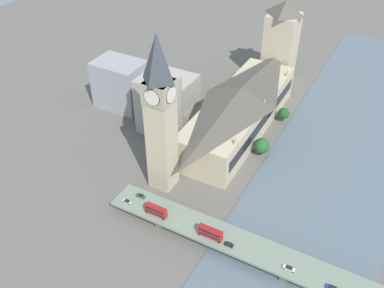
{
  "coord_description": "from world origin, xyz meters",
  "views": [
    {
      "loc": [
        -55.59,
        183.39,
        145.26
      ],
      "look_at": [
        23.43,
        38.26,
        18.0
      ],
      "focal_mm": 40.0,
      "sensor_mm": 36.0,
      "label": 1
    }
  ],
  "objects_px": {
    "car_northbound_tail": "(229,244)",
    "victoria_tower": "(281,43)",
    "clock_tower": "(160,113)",
    "double_decker_bus_lead": "(156,210)",
    "car_southbound_lead": "(332,288)",
    "car_southbound_mid": "(289,268)",
    "road_bridge": "(289,264)",
    "double_decker_bus_rear": "(210,233)",
    "car_northbound_lead": "(141,196)",
    "parliament_hall": "(240,109)",
    "car_northbound_mid": "(127,201)"
  },
  "relations": [
    {
      "from": "car_northbound_mid",
      "to": "car_northbound_tail",
      "type": "bearing_deg",
      "value": 179.83
    },
    {
      "from": "car_northbound_lead",
      "to": "car_northbound_tail",
      "type": "bearing_deg",
      "value": 172.58
    },
    {
      "from": "victoria_tower",
      "to": "double_decker_bus_lead",
      "type": "xyz_separation_m",
      "value": [
        2.88,
        148.29,
        -20.04
      ]
    },
    {
      "from": "car_northbound_tail",
      "to": "clock_tower",
      "type": "bearing_deg",
      "value": -27.61
    },
    {
      "from": "road_bridge",
      "to": "double_decker_bus_rear",
      "type": "height_order",
      "value": "double_decker_bus_rear"
    },
    {
      "from": "parliament_hall",
      "to": "car_southbound_lead",
      "type": "bearing_deg",
      "value": 131.52
    },
    {
      "from": "clock_tower",
      "to": "road_bridge",
      "type": "relative_size",
      "value": 0.48
    },
    {
      "from": "car_northbound_lead",
      "to": "car_southbound_mid",
      "type": "xyz_separation_m",
      "value": [
        -73.04,
        5.6,
        -0.01
      ]
    },
    {
      "from": "parliament_hall",
      "to": "double_decker_bus_lead",
      "type": "relative_size",
      "value": 9.66
    },
    {
      "from": "parliament_hall",
      "to": "victoria_tower",
      "type": "height_order",
      "value": "victoria_tower"
    },
    {
      "from": "double_decker_bus_lead",
      "to": "car_northbound_lead",
      "type": "relative_size",
      "value": 2.31
    },
    {
      "from": "car_southbound_lead",
      "to": "road_bridge",
      "type": "bearing_deg",
      "value": -11.47
    },
    {
      "from": "clock_tower",
      "to": "victoria_tower",
      "type": "distance_m",
      "value": 125.8
    },
    {
      "from": "victoria_tower",
      "to": "car_northbound_tail",
      "type": "xyz_separation_m",
      "value": [
        -32.53,
        148.53,
        -22.11
      ]
    },
    {
      "from": "car_southbound_mid",
      "to": "road_bridge",
      "type": "bearing_deg",
      "value": -74.72
    },
    {
      "from": "victoria_tower",
      "to": "road_bridge",
      "type": "xyz_separation_m",
      "value": [
        -57.03,
        145.05,
        -23.73
      ]
    },
    {
      "from": "car_northbound_lead",
      "to": "car_northbound_tail",
      "type": "xyz_separation_m",
      "value": [
        -47.76,
        6.22,
        0.01
      ]
    },
    {
      "from": "car_northbound_tail",
      "to": "victoria_tower",
      "type": "bearing_deg",
      "value": -77.65
    },
    {
      "from": "clock_tower",
      "to": "victoria_tower",
      "type": "relative_size",
      "value": 1.32
    },
    {
      "from": "car_southbound_lead",
      "to": "car_northbound_lead",
      "type": "bearing_deg",
      "value": -4.04
    },
    {
      "from": "clock_tower",
      "to": "double_decker_bus_lead",
      "type": "relative_size",
      "value": 7.52
    },
    {
      "from": "clock_tower",
      "to": "victoria_tower",
      "type": "xyz_separation_m",
      "value": [
        -13.8,
        -124.3,
        -13.62
      ]
    },
    {
      "from": "double_decker_bus_rear",
      "to": "car_northbound_tail",
      "type": "height_order",
      "value": "double_decker_bus_rear"
    },
    {
      "from": "double_decker_bus_rear",
      "to": "victoria_tower",
      "type": "bearing_deg",
      "value": -80.89
    },
    {
      "from": "double_decker_bus_rear",
      "to": "car_southbound_mid",
      "type": "height_order",
      "value": "double_decker_bus_rear"
    },
    {
      "from": "double_decker_bus_lead",
      "to": "car_northbound_lead",
      "type": "distance_m",
      "value": 13.87
    },
    {
      "from": "car_northbound_tail",
      "to": "double_decker_bus_rear",
      "type": "bearing_deg",
      "value": -2.27
    },
    {
      "from": "road_bridge",
      "to": "double_decker_bus_lead",
      "type": "bearing_deg",
      "value": 3.1
    },
    {
      "from": "clock_tower",
      "to": "road_bridge",
      "type": "bearing_deg",
      "value": 163.67
    },
    {
      "from": "road_bridge",
      "to": "car_southbound_mid",
      "type": "height_order",
      "value": "car_southbound_mid"
    },
    {
      "from": "car_southbound_lead",
      "to": "car_southbound_mid",
      "type": "height_order",
      "value": "car_southbound_lead"
    },
    {
      "from": "parliament_hall",
      "to": "car_northbound_tail",
      "type": "xyz_separation_m",
      "value": [
        -32.48,
        84.39,
        -8.06
      ]
    },
    {
      "from": "car_northbound_lead",
      "to": "car_southbound_lead",
      "type": "height_order",
      "value": "car_northbound_lead"
    },
    {
      "from": "car_northbound_mid",
      "to": "car_northbound_tail",
      "type": "distance_m",
      "value": 51.18
    },
    {
      "from": "car_northbound_lead",
      "to": "car_northbound_mid",
      "type": "xyz_separation_m",
      "value": [
        3.42,
        6.07,
        -0.0
      ]
    },
    {
      "from": "parliament_hall",
      "to": "double_decker_bus_lead",
      "type": "height_order",
      "value": "parliament_hall"
    },
    {
      "from": "double_decker_bus_lead",
      "to": "car_southbound_lead",
      "type": "distance_m",
      "value": 77.79
    },
    {
      "from": "double_decker_bus_lead",
      "to": "car_northbound_mid",
      "type": "xyz_separation_m",
      "value": [
        15.77,
        0.09,
        -2.08
      ]
    },
    {
      "from": "car_northbound_tail",
      "to": "car_southbound_mid",
      "type": "bearing_deg",
      "value": -178.59
    },
    {
      "from": "double_decker_bus_rear",
      "to": "car_northbound_tail",
      "type": "xyz_separation_m",
      "value": [
        -8.77,
        0.35,
        -2.06
      ]
    },
    {
      "from": "clock_tower",
      "to": "double_decker_bus_lead",
      "type": "bearing_deg",
      "value": 114.49
    },
    {
      "from": "car_northbound_tail",
      "to": "car_southbound_lead",
      "type": "xyz_separation_m",
      "value": [
        -42.35,
        0.14,
        -0.02
      ]
    },
    {
      "from": "parliament_hall",
      "to": "double_decker_bus_lead",
      "type": "xyz_separation_m",
      "value": [
        2.93,
        84.15,
        -5.99
      ]
    },
    {
      "from": "parliament_hall",
      "to": "double_decker_bus_rear",
      "type": "xyz_separation_m",
      "value": [
        -23.71,
        84.04,
        -6.0
      ]
    },
    {
      "from": "double_decker_bus_lead",
      "to": "double_decker_bus_rear",
      "type": "bearing_deg",
      "value": -179.77
    },
    {
      "from": "double_decker_bus_lead",
      "to": "car_northbound_lead",
      "type": "bearing_deg",
      "value": -25.82
    },
    {
      "from": "parliament_hall",
      "to": "double_decker_bus_rear",
      "type": "height_order",
      "value": "parliament_hall"
    },
    {
      "from": "road_bridge",
      "to": "car_northbound_mid",
      "type": "xyz_separation_m",
      "value": [
        75.68,
        3.33,
        1.61
      ]
    },
    {
      "from": "double_decker_bus_rear",
      "to": "car_northbound_lead",
      "type": "height_order",
      "value": "double_decker_bus_rear"
    },
    {
      "from": "victoria_tower",
      "to": "double_decker_bus_rear",
      "type": "xyz_separation_m",
      "value": [
        -23.76,
        148.19,
        -20.05
      ]
    }
  ]
}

